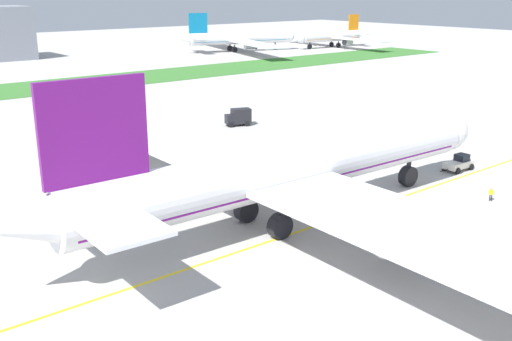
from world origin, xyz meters
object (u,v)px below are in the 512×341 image
(ground_crew_wingwalker_starboard, at_px, (181,215))
(parked_airliner_far_centre, at_px, (238,38))
(service_truck_baggage_loader, at_px, (239,117))
(airliner_foreground, at_px, (286,170))
(pushback_tug, at_px, (459,163))
(parked_airliner_far_right, at_px, (332,37))
(ground_crew_wingwalker_port, at_px, (266,171))
(ground_crew_marshaller_front, at_px, (491,193))

(ground_crew_wingwalker_starboard, xyz_separation_m, parked_airliner_far_centre, (114.08, 138.67, 4.13))
(service_truck_baggage_loader, bearing_deg, ground_crew_wingwalker_starboard, -135.03)
(ground_crew_wingwalker_starboard, bearing_deg, parked_airliner_far_centre, 50.56)
(airliner_foreground, distance_m, service_truck_baggage_loader, 47.73)
(pushback_tug, relative_size, ground_crew_wingwalker_starboard, 4.08)
(ground_crew_wingwalker_starboard, distance_m, parked_airliner_far_right, 200.88)
(airliner_foreground, xyz_separation_m, pushback_tug, (31.36, -0.73, -4.87))
(ground_crew_wingwalker_port, height_order, parked_airliner_far_right, parked_airliner_far_right)
(service_truck_baggage_loader, bearing_deg, ground_crew_wingwalker_port, -120.97)
(airliner_foreground, xyz_separation_m, service_truck_baggage_loader, (24.90, 40.50, -4.24))
(ground_crew_wingwalker_starboard, relative_size, service_truck_baggage_loader, 0.31)
(ground_crew_marshaller_front, distance_m, ground_crew_wingwalker_starboard, 36.33)
(airliner_foreground, xyz_separation_m, ground_crew_wingwalker_port, (8.55, 13.25, -4.84))
(ground_crew_wingwalker_port, xyz_separation_m, parked_airliner_far_centre, (96.83, 132.35, 4.04))
(pushback_tug, distance_m, ground_crew_wingwalker_starboard, 40.78)
(airliner_foreground, relative_size, ground_crew_wingwalker_starboard, 62.63)
(parked_airliner_far_centre, height_order, parked_airliner_far_right, parked_airliner_far_centre)
(pushback_tug, xyz_separation_m, ground_crew_wingwalker_port, (-22.81, 13.99, 0.03))
(parked_airliner_far_centre, bearing_deg, parked_airliner_far_right, -15.19)
(airliner_foreground, height_order, ground_crew_wingwalker_starboard, airliner_foreground)
(ground_crew_wingwalker_port, height_order, service_truck_baggage_loader, service_truck_baggage_loader)
(ground_crew_marshaller_front, bearing_deg, ground_crew_wingwalker_starboard, 151.79)
(parked_airliner_far_centre, bearing_deg, pushback_tug, -116.83)
(pushback_tug, xyz_separation_m, service_truck_baggage_loader, (-6.46, 41.23, 0.63))
(airliner_foreground, bearing_deg, parked_airliner_far_centre, 54.10)
(ground_crew_marshaller_front, height_order, parked_airliner_far_right, parked_airliner_far_right)
(parked_airliner_far_right, bearing_deg, ground_crew_marshaller_front, -130.41)
(service_truck_baggage_loader, relative_size, parked_airliner_far_right, 0.08)
(pushback_tug, distance_m, parked_airliner_far_centre, 164.04)
(service_truck_baggage_loader, distance_m, parked_airliner_far_right, 153.67)
(ground_crew_wingwalker_port, relative_size, ground_crew_wingwalker_starboard, 1.09)
(parked_airliner_far_centre, distance_m, parked_airliner_far_right, 42.60)
(ground_crew_marshaller_front, bearing_deg, airliner_foreground, 156.28)
(ground_crew_wingwalker_port, distance_m, parked_airliner_far_centre, 164.04)
(airliner_foreground, relative_size, service_truck_baggage_loader, 19.66)
(pushback_tug, height_order, ground_crew_marshaller_front, pushback_tug)
(ground_crew_wingwalker_port, xyz_separation_m, ground_crew_wingwalker_starboard, (-17.25, -6.32, -0.09))
(airliner_foreground, relative_size, parked_airliner_far_centre, 1.27)
(pushback_tug, height_order, ground_crew_wingwalker_starboard, pushback_tug)
(parked_airliner_far_centre, bearing_deg, service_truck_baggage_loader, -127.44)
(pushback_tug, bearing_deg, ground_crew_wingwalker_port, 148.49)
(ground_crew_wingwalker_port, relative_size, parked_airliner_far_right, 0.03)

